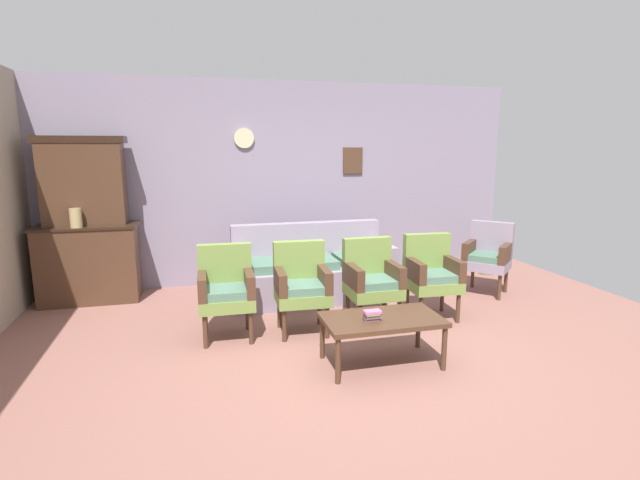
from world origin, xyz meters
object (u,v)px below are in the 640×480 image
armchair_row_middle (302,283)px  coffee_table (382,322)px  book_stack_on_table (372,315)px  wingback_chair_by_fireplace (488,254)px  armchair_near_cabinet (372,278)px  floor_vase_by_wall (487,255)px  vase_on_cabinet (76,218)px  armchair_by_doorway (431,272)px  side_cabinet (90,263)px  floral_couch (312,272)px  armchair_near_couch_end (226,288)px

armchair_row_middle → coffee_table: bearing=-61.3°
book_stack_on_table → wingback_chair_by_fireplace: bearing=37.0°
armchair_near_cabinet → floor_vase_by_wall: armchair_near_cabinet is taller
coffee_table → wingback_chair_by_fireplace: bearing=37.6°
vase_on_cabinet → armchair_by_doorway: size_ratio=0.25×
side_cabinet → vase_on_cabinet: size_ratio=5.21×
side_cabinet → coffee_table: size_ratio=1.16×
vase_on_cabinet → floor_vase_by_wall: vase_on_cabinet is taller
side_cabinet → floor_vase_by_wall: 5.37m
floral_couch → wingback_chair_by_fireplace: 2.24m
wingback_chair_by_fireplace → floor_vase_by_wall: 1.00m
armchair_by_doorway → floor_vase_by_wall: armchair_by_doorway is taller
coffee_table → floor_vase_by_wall: floor_vase_by_wall is taller
armchair_near_cabinet → coffee_table: bearing=-105.1°
armchair_row_middle → book_stack_on_table: armchair_row_middle is taller
floral_couch → coffee_table: (0.14, -1.95, 0.05)m
side_cabinet → armchair_near_cabinet: (3.00, -1.60, 0.03)m
coffee_table → book_stack_on_table: 0.16m
book_stack_on_table → floor_vase_by_wall: 3.68m
armchair_row_middle → book_stack_on_table: 1.04m
side_cabinet → floor_vase_by_wall: bearing=-1.1°
vase_on_cabinet → armchair_row_middle: 2.77m
vase_on_cabinet → side_cabinet: bearing=70.0°
vase_on_cabinet → floral_couch: vase_on_cabinet is taller
armchair_near_couch_end → armchair_by_doorway: bearing=0.5°
coffee_table → armchair_row_middle: bearing=118.7°
vase_on_cabinet → book_stack_on_table: vase_on_cabinet is taller
vase_on_cabinet → armchair_row_middle: vase_on_cabinet is taller
vase_on_cabinet → wingback_chair_by_fireplace: vase_on_cabinet is taller
armchair_row_middle → book_stack_on_table: (0.38, -0.96, -0.03)m
floral_couch → vase_on_cabinet: bearing=171.9°
side_cabinet → armchair_near_cabinet: side_cabinet is taller
armchair_by_doorway → book_stack_on_table: bearing=-136.4°
vase_on_cabinet → book_stack_on_table: 3.65m
armchair_row_middle → floor_vase_by_wall: 3.46m
wingback_chair_by_fireplace → book_stack_on_table: size_ratio=6.19×
side_cabinet → book_stack_on_table: bearing=-44.2°
book_stack_on_table → floor_vase_by_wall: (2.73, 2.46, -0.19)m
armchair_by_doorway → wingback_chair_by_fireplace: (1.11, 0.63, 0.00)m
side_cabinet → wingback_chair_by_fireplace: (4.82, -0.91, 0.03)m
floral_couch → armchair_row_middle: same height
armchair_near_couch_end → side_cabinet: bearing=134.2°
vase_on_cabinet → armchair_near_couch_end: 2.17m
armchair_near_couch_end → armchair_near_cabinet: size_ratio=1.00×
coffee_table → floral_couch: bearing=94.0°
vase_on_cabinet → armchair_near_couch_end: (1.58, -1.38, -0.54)m
armchair_row_middle → armchair_by_doorway: bearing=2.3°
vase_on_cabinet → wingback_chair_by_fireplace: (4.88, -0.74, -0.54)m
vase_on_cabinet → armchair_near_cabinet: (3.06, -1.42, -0.54)m
floral_couch → armchair_by_doorway: bearing=-42.0°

